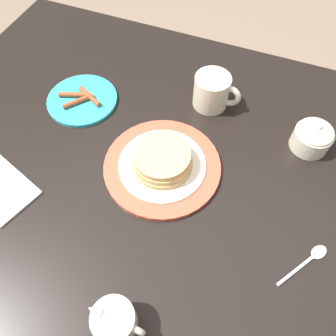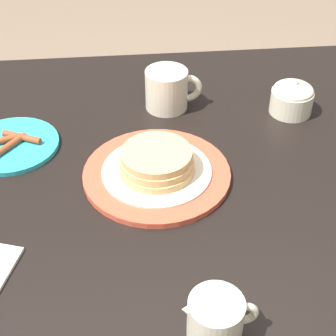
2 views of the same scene
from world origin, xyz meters
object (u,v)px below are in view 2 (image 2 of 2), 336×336
at_px(coffee_mug, 168,89).
at_px(sugar_bowl, 292,98).
at_px(pancake_plate, 157,168).
at_px(side_plate_bacon, 12,145).
at_px(creamer_pitcher, 215,318).

bearing_deg(coffee_mug, sugar_bowl, -10.12).
distance_m(pancake_plate, coffee_mug, 0.25).
xyz_separation_m(pancake_plate, coffee_mug, (0.05, 0.25, 0.03)).
xyz_separation_m(side_plate_bacon, coffee_mug, (0.34, 0.12, 0.04)).
bearing_deg(side_plate_bacon, coffee_mug, 20.17).
height_order(creamer_pitcher, sugar_bowl, sugar_bowl).
xyz_separation_m(creamer_pitcher, sugar_bowl, (0.27, 0.55, 0.00)).
relative_size(coffee_mug, creamer_pitcher, 1.16).
distance_m(side_plate_bacon, coffee_mug, 0.36).
bearing_deg(coffee_mug, pancake_plate, -100.55).
xyz_separation_m(coffee_mug, creamer_pitcher, (0.01, -0.60, -0.01)).
relative_size(pancake_plate, sugar_bowl, 3.00).
height_order(pancake_plate, creamer_pitcher, creamer_pitcher).
xyz_separation_m(coffee_mug, sugar_bowl, (0.27, -0.05, -0.01)).
height_order(side_plate_bacon, creamer_pitcher, creamer_pitcher).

